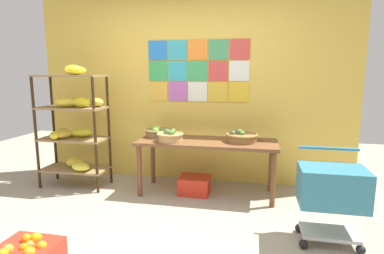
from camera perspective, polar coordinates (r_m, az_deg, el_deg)
ground at (r=3.09m, az=-7.19°, el=-19.66°), size 9.46×9.46×0.00m
back_wall_with_art at (r=4.40m, az=-0.13°, el=7.90°), size 4.41×0.07×2.74m
banana_shelf_unit at (r=4.42m, az=-20.78°, el=0.92°), size 0.90×0.50×1.62m
display_table at (r=3.92m, az=2.74°, el=-3.64°), size 1.72×0.64×0.69m
fruit_basket_centre at (r=3.86m, az=9.01°, el=-1.79°), size 0.39×0.39×0.15m
fruit_basket_back_right at (r=3.84m, az=-4.01°, el=-1.64°), size 0.33×0.33×0.15m
fruit_basket_right at (r=4.15m, az=-6.13°, el=-0.87°), size 0.38×0.38×0.15m
produce_crate_under_table at (r=4.05m, az=0.46°, el=-10.52°), size 0.38×0.32×0.22m
shopping_cart at (r=3.07m, az=24.09°, el=-10.44°), size 0.56×0.44×0.84m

